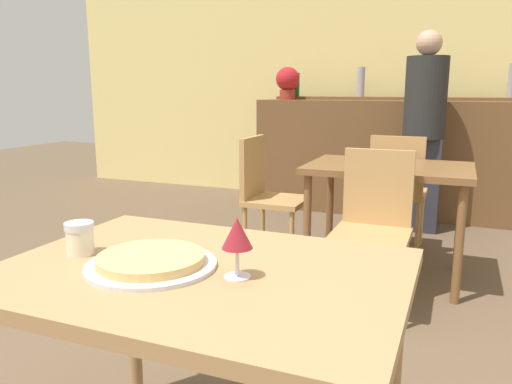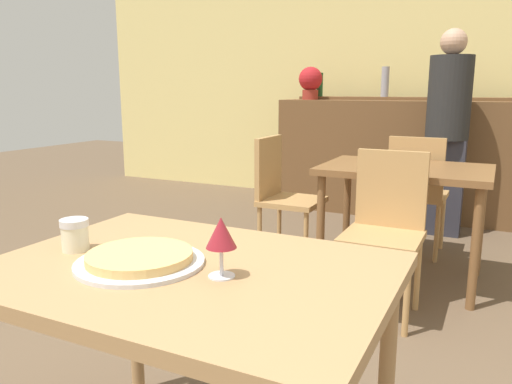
{
  "view_description": "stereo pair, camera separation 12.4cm",
  "coord_description": "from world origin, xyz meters",
  "px_view_note": "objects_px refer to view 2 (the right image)",
  "views": [
    {
      "loc": [
        0.63,
        -1.13,
        1.21
      ],
      "look_at": [
        -0.06,
        0.55,
        0.83
      ],
      "focal_mm": 35.0,
      "sensor_mm": 36.0,
      "label": 1
    },
    {
      "loc": [
        0.74,
        -1.08,
        1.21
      ],
      "look_at": [
        -0.06,
        0.55,
        0.83
      ],
      "focal_mm": 35.0,
      "sensor_mm": 36.0,
      "label": 2
    }
  ],
  "objects_px": {
    "pizza_tray": "(140,259)",
    "potted_plant": "(310,81)",
    "person_standing": "(447,126)",
    "chair_far_side_back": "(417,188)",
    "chair_far_side_left": "(282,190)",
    "cheese_shaker": "(75,235)",
    "wine_glass": "(221,234)",
    "chair_far_side_front": "(386,221)"
  },
  "relations": [
    {
      "from": "chair_far_side_front",
      "to": "chair_far_side_back",
      "type": "bearing_deg",
      "value": 90.0
    },
    {
      "from": "chair_far_side_left",
      "to": "person_standing",
      "type": "xyz_separation_m",
      "value": [
        0.95,
        1.21,
        0.4
      ]
    },
    {
      "from": "chair_far_side_left",
      "to": "potted_plant",
      "type": "height_order",
      "value": "potted_plant"
    },
    {
      "from": "chair_far_side_back",
      "to": "person_standing",
      "type": "bearing_deg",
      "value": -99.28
    },
    {
      "from": "person_standing",
      "to": "cheese_shaker",
      "type": "bearing_deg",
      "value": -102.2
    },
    {
      "from": "cheese_shaker",
      "to": "chair_far_side_left",
      "type": "bearing_deg",
      "value": 96.19
    },
    {
      "from": "chair_far_side_left",
      "to": "pizza_tray",
      "type": "relative_size",
      "value": 2.48
    },
    {
      "from": "chair_far_side_left",
      "to": "wine_glass",
      "type": "xyz_separation_m",
      "value": [
        0.73,
        -2.1,
        0.33
      ]
    },
    {
      "from": "person_standing",
      "to": "chair_far_side_back",
      "type": "bearing_deg",
      "value": -99.28
    },
    {
      "from": "chair_far_side_back",
      "to": "chair_far_side_left",
      "type": "relative_size",
      "value": 1.0
    },
    {
      "from": "chair_far_side_left",
      "to": "pizza_tray",
      "type": "bearing_deg",
      "value": -167.16
    },
    {
      "from": "person_standing",
      "to": "potted_plant",
      "type": "height_order",
      "value": "person_standing"
    },
    {
      "from": "chair_far_side_back",
      "to": "chair_far_side_left",
      "type": "xyz_separation_m",
      "value": [
        -0.83,
        -0.52,
        0.0
      ]
    },
    {
      "from": "pizza_tray",
      "to": "potted_plant",
      "type": "relative_size",
      "value": 1.09
    },
    {
      "from": "chair_far_side_left",
      "to": "potted_plant",
      "type": "relative_size",
      "value": 2.69
    },
    {
      "from": "chair_far_side_left",
      "to": "pizza_tray",
      "type": "distance_m",
      "value": 2.19
    },
    {
      "from": "cheese_shaker",
      "to": "potted_plant",
      "type": "height_order",
      "value": "potted_plant"
    },
    {
      "from": "chair_far_side_front",
      "to": "pizza_tray",
      "type": "xyz_separation_m",
      "value": [
        -0.35,
        -1.6,
        0.24
      ]
    },
    {
      "from": "pizza_tray",
      "to": "cheese_shaker",
      "type": "bearing_deg",
      "value": 176.6
    },
    {
      "from": "person_standing",
      "to": "wine_glass",
      "type": "relative_size",
      "value": 10.54
    },
    {
      "from": "chair_far_side_back",
      "to": "cheese_shaker",
      "type": "relative_size",
      "value": 9.15
    },
    {
      "from": "cheese_shaker",
      "to": "potted_plant",
      "type": "distance_m",
      "value": 3.93
    },
    {
      "from": "chair_far_side_front",
      "to": "wine_glass",
      "type": "xyz_separation_m",
      "value": [
        -0.1,
        -1.58,
        0.33
      ]
    },
    {
      "from": "chair_far_side_back",
      "to": "cheese_shaker",
      "type": "bearing_deg",
      "value": 77.04
    },
    {
      "from": "chair_far_side_front",
      "to": "pizza_tray",
      "type": "distance_m",
      "value": 1.65
    },
    {
      "from": "pizza_tray",
      "to": "cheese_shaker",
      "type": "xyz_separation_m",
      "value": [
        -0.25,
        0.02,
        0.03
      ]
    },
    {
      "from": "cheese_shaker",
      "to": "potted_plant",
      "type": "bearing_deg",
      "value": 99.86
    },
    {
      "from": "cheese_shaker",
      "to": "wine_glass",
      "type": "relative_size",
      "value": 0.61
    },
    {
      "from": "person_standing",
      "to": "wine_glass",
      "type": "distance_m",
      "value": 3.32
    },
    {
      "from": "chair_far_side_back",
      "to": "pizza_tray",
      "type": "distance_m",
      "value": 2.68
    },
    {
      "from": "chair_far_side_back",
      "to": "pizza_tray",
      "type": "xyz_separation_m",
      "value": [
        -0.35,
        -2.64,
        0.24
      ]
    },
    {
      "from": "potted_plant",
      "to": "cheese_shaker",
      "type": "bearing_deg",
      "value": -80.14
    },
    {
      "from": "wine_glass",
      "to": "potted_plant",
      "type": "bearing_deg",
      "value": 106.97
    },
    {
      "from": "cheese_shaker",
      "to": "wine_glass",
      "type": "height_order",
      "value": "wine_glass"
    },
    {
      "from": "chair_far_side_front",
      "to": "chair_far_side_back",
      "type": "height_order",
      "value": "same"
    },
    {
      "from": "chair_far_side_back",
      "to": "person_standing",
      "type": "relative_size",
      "value": 0.53
    },
    {
      "from": "pizza_tray",
      "to": "person_standing",
      "type": "xyz_separation_m",
      "value": [
        0.46,
        3.33,
        0.16
      ]
    },
    {
      "from": "chair_far_side_front",
      "to": "person_standing",
      "type": "height_order",
      "value": "person_standing"
    },
    {
      "from": "pizza_tray",
      "to": "potted_plant",
      "type": "bearing_deg",
      "value": 103.45
    },
    {
      "from": "wine_glass",
      "to": "cheese_shaker",
      "type": "bearing_deg",
      "value": -179.31
    },
    {
      "from": "chair_far_side_left",
      "to": "wine_glass",
      "type": "bearing_deg",
      "value": -160.79
    },
    {
      "from": "chair_far_side_back",
      "to": "chair_far_side_left",
      "type": "bearing_deg",
      "value": 32.15
    }
  ]
}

